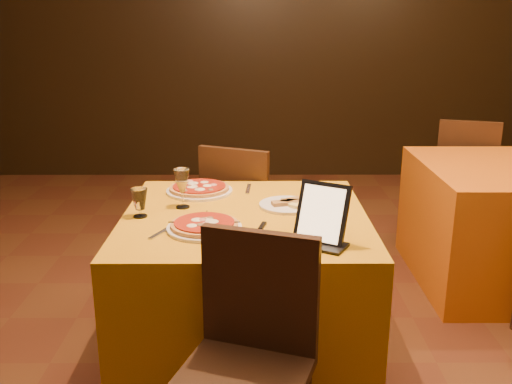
{
  "coord_description": "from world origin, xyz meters",
  "views": [
    {
      "loc": [
        -0.13,
        -2.4,
        1.59
      ],
      "look_at": [
        -0.13,
        0.02,
        0.86
      ],
      "focal_mm": 40.0,
      "sensor_mm": 36.0,
      "label": 1
    }
  ],
  "objects_px": {
    "chair_main_near": "(241,379)",
    "pizza_near": "(204,226)",
    "chair_main_far": "(247,216)",
    "pizza_far": "(199,189)",
    "chair_side_far": "(463,177)",
    "wine_glass": "(182,188)",
    "water_glass": "(140,203)",
    "side_table": "(509,224)",
    "tablet": "(322,213)",
    "main_table": "(245,289)"
  },
  "relations": [
    {
      "from": "main_table",
      "to": "wine_glass",
      "type": "xyz_separation_m",
      "value": [
        -0.29,
        0.09,
        0.47
      ]
    },
    {
      "from": "chair_side_far",
      "to": "pizza_near",
      "type": "xyz_separation_m",
      "value": [
        -1.79,
        -1.92,
        0.31
      ]
    },
    {
      "from": "chair_main_near",
      "to": "wine_glass",
      "type": "height_order",
      "value": "wine_glass"
    },
    {
      "from": "main_table",
      "to": "pizza_far",
      "type": "bearing_deg",
      "value": 125.01
    },
    {
      "from": "main_table",
      "to": "pizza_near",
      "type": "distance_m",
      "value": 0.47
    },
    {
      "from": "side_table",
      "to": "chair_main_far",
      "type": "relative_size",
      "value": 1.21
    },
    {
      "from": "side_table",
      "to": "pizza_near",
      "type": "bearing_deg",
      "value": -148.78
    },
    {
      "from": "chair_main_near",
      "to": "water_glass",
      "type": "relative_size",
      "value": 7.0
    },
    {
      "from": "tablet",
      "to": "water_glass",
      "type": "bearing_deg",
      "value": -171.91
    },
    {
      "from": "chair_main_far",
      "to": "pizza_near",
      "type": "height_order",
      "value": "chair_main_far"
    },
    {
      "from": "main_table",
      "to": "water_glass",
      "type": "height_order",
      "value": "water_glass"
    },
    {
      "from": "pizza_near",
      "to": "wine_glass",
      "type": "height_order",
      "value": "wine_glass"
    },
    {
      "from": "pizza_far",
      "to": "water_glass",
      "type": "distance_m",
      "value": 0.44
    },
    {
      "from": "tablet",
      "to": "pizza_near",
      "type": "bearing_deg",
      "value": -166.75
    },
    {
      "from": "chair_side_far",
      "to": "wine_glass",
      "type": "distance_m",
      "value": 2.54
    },
    {
      "from": "chair_main_far",
      "to": "main_table",
      "type": "bearing_deg",
      "value": 113.39
    },
    {
      "from": "pizza_far",
      "to": "water_glass",
      "type": "bearing_deg",
      "value": -121.24
    },
    {
      "from": "pizza_near",
      "to": "tablet",
      "type": "relative_size",
      "value": 1.3
    },
    {
      "from": "chair_side_far",
      "to": "pizza_far",
      "type": "height_order",
      "value": "chair_side_far"
    },
    {
      "from": "chair_main_near",
      "to": "pizza_near",
      "type": "distance_m",
      "value": 0.71
    },
    {
      "from": "side_table",
      "to": "chair_main_near",
      "type": "height_order",
      "value": "chair_main_near"
    },
    {
      "from": "chair_side_far",
      "to": "pizza_far",
      "type": "relative_size",
      "value": 2.7
    },
    {
      "from": "chair_side_far",
      "to": "tablet",
      "type": "relative_size",
      "value": 3.73
    },
    {
      "from": "chair_main_near",
      "to": "water_glass",
      "type": "bearing_deg",
      "value": 139.61
    },
    {
      "from": "water_glass",
      "to": "main_table",
      "type": "bearing_deg",
      "value": 4.56
    },
    {
      "from": "main_table",
      "to": "water_glass",
      "type": "xyz_separation_m",
      "value": [
        -0.47,
        -0.04,
        0.44
      ]
    },
    {
      "from": "chair_main_far",
      "to": "tablet",
      "type": "xyz_separation_m",
      "value": [
        0.31,
        -1.16,
        0.41
      ]
    },
    {
      "from": "chair_main_far",
      "to": "water_glass",
      "type": "distance_m",
      "value": 1.04
    },
    {
      "from": "pizza_far",
      "to": "wine_glass",
      "type": "height_order",
      "value": "wine_glass"
    },
    {
      "from": "chair_main_near",
      "to": "chair_side_far",
      "type": "bearing_deg",
      "value": 76.17
    },
    {
      "from": "side_table",
      "to": "chair_main_far",
      "type": "height_order",
      "value": "chair_main_far"
    },
    {
      "from": "side_table",
      "to": "chair_main_near",
      "type": "relative_size",
      "value": 1.21
    },
    {
      "from": "side_table",
      "to": "tablet",
      "type": "bearing_deg",
      "value": -137.15
    },
    {
      "from": "main_table",
      "to": "wine_glass",
      "type": "relative_size",
      "value": 5.79
    },
    {
      "from": "side_table",
      "to": "water_glass",
      "type": "height_order",
      "value": "water_glass"
    },
    {
      "from": "chair_main_near",
      "to": "pizza_far",
      "type": "xyz_separation_m",
      "value": [
        -0.24,
        1.16,
        0.31
      ]
    },
    {
      "from": "main_table",
      "to": "chair_main_near",
      "type": "height_order",
      "value": "chair_main_near"
    },
    {
      "from": "chair_main_near",
      "to": "pizza_near",
      "type": "relative_size",
      "value": 2.88
    },
    {
      "from": "chair_main_far",
      "to": "pizza_far",
      "type": "relative_size",
      "value": 2.7
    },
    {
      "from": "side_table",
      "to": "chair_side_far",
      "type": "relative_size",
      "value": 1.21
    },
    {
      "from": "side_table",
      "to": "chair_side_far",
      "type": "xyz_separation_m",
      "value": [
        0.0,
        0.83,
        0.08
      ]
    },
    {
      "from": "side_table",
      "to": "pizza_far",
      "type": "xyz_separation_m",
      "value": [
        -1.87,
        -0.55,
        0.39
      ]
    },
    {
      "from": "chair_main_near",
      "to": "wine_glass",
      "type": "xyz_separation_m",
      "value": [
        -0.29,
        0.91,
        0.39
      ]
    },
    {
      "from": "chair_main_far",
      "to": "tablet",
      "type": "relative_size",
      "value": 3.73
    },
    {
      "from": "chair_side_far",
      "to": "tablet",
      "type": "bearing_deg",
      "value": 74.54
    },
    {
      "from": "chair_side_far",
      "to": "wine_glass",
      "type": "height_order",
      "value": "wine_glass"
    },
    {
      "from": "wine_glass",
      "to": "tablet",
      "type": "bearing_deg",
      "value": -35.77
    },
    {
      "from": "chair_main_far",
      "to": "tablet",
      "type": "height_order",
      "value": "tablet"
    },
    {
      "from": "chair_main_far",
      "to": "chair_side_far",
      "type": "height_order",
      "value": "same"
    },
    {
      "from": "side_table",
      "to": "pizza_near",
      "type": "relative_size",
      "value": 3.48
    }
  ]
}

